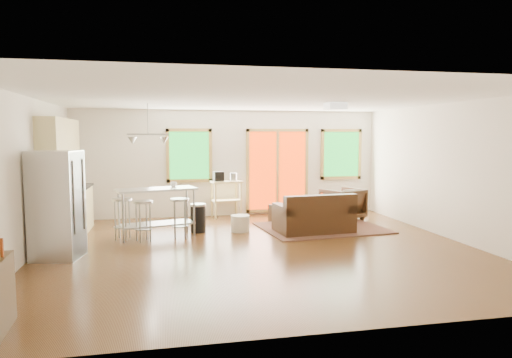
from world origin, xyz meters
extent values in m
cube|color=#3C2310|center=(0.00, 0.00, -0.01)|extent=(7.50, 7.00, 0.02)
cube|color=white|center=(0.00, 0.00, 2.61)|extent=(7.50, 7.00, 0.02)
cube|color=silver|center=(0.00, 3.51, 1.30)|extent=(7.50, 0.02, 2.60)
cube|color=silver|center=(-3.76, 0.00, 1.30)|extent=(0.02, 7.00, 2.60)
cube|color=silver|center=(3.76, 0.00, 1.30)|extent=(0.02, 7.00, 2.60)
cube|color=silver|center=(0.00, -3.51, 1.30)|extent=(7.50, 0.02, 2.60)
cube|color=#11611A|center=(-1.00, 3.46, 1.50)|extent=(0.94, 0.02, 1.14)
cube|color=#AA8943|center=(-1.00, 3.46, 2.11)|extent=(1.10, 0.05, 0.08)
cube|color=#AA8943|center=(-1.00, 3.46, 0.89)|extent=(1.10, 0.05, 0.08)
cube|color=#AA8943|center=(-1.51, 3.46, 1.50)|extent=(0.08, 0.05, 1.30)
cube|color=#AA8943|center=(-0.49, 3.46, 1.50)|extent=(0.08, 0.05, 1.30)
cube|color=red|center=(1.20, 3.46, 1.10)|extent=(1.44, 0.02, 1.94)
cube|color=#AA8943|center=(1.20, 3.46, 2.11)|extent=(1.60, 0.05, 0.08)
cube|color=#AA8943|center=(1.20, 3.46, 0.09)|extent=(1.60, 0.05, 0.08)
cube|color=#AA8943|center=(0.44, 3.46, 1.10)|extent=(0.08, 0.05, 2.10)
cube|color=#AA8943|center=(1.96, 3.46, 1.10)|extent=(0.08, 0.05, 2.10)
cube|color=#AA8943|center=(1.20, 3.46, 1.10)|extent=(0.08, 0.05, 1.94)
cube|color=#11611A|center=(2.90, 3.46, 1.50)|extent=(0.94, 0.02, 1.14)
cube|color=#AA8943|center=(2.90, 3.46, 2.11)|extent=(1.10, 0.05, 0.08)
cube|color=#AA8943|center=(2.90, 3.46, 0.89)|extent=(1.10, 0.05, 0.08)
cube|color=#AA8943|center=(2.39, 3.46, 1.50)|extent=(0.08, 0.05, 1.30)
cube|color=#AA8943|center=(3.41, 3.46, 1.50)|extent=(0.08, 0.05, 1.30)
cube|color=#44502E|center=(1.67, 1.46, 0.01)|extent=(2.70, 2.19, 0.03)
cube|color=black|center=(1.38, 1.13, 0.21)|extent=(1.60, 1.01, 0.43)
cube|color=black|center=(1.41, 0.81, 0.62)|extent=(1.53, 0.35, 0.38)
cube|color=black|center=(0.72, 1.07, 0.51)|extent=(0.29, 0.88, 0.16)
cube|color=black|center=(2.03, 1.20, 0.51)|extent=(0.29, 0.88, 0.16)
cube|color=black|center=(1.04, 1.15, 0.49)|extent=(0.68, 0.62, 0.12)
cube|color=black|center=(1.70, 1.22, 0.49)|extent=(0.68, 0.62, 0.12)
cube|color=#3C2B17|center=(1.99, 2.06, 0.36)|extent=(1.10, 0.91, 0.04)
cube|color=#3C2B17|center=(1.54, 2.03, 0.17)|extent=(0.08, 0.08, 0.34)
cube|color=#3C2B17|center=(2.27, 1.70, 0.17)|extent=(0.08, 0.08, 0.34)
cube|color=#3C2B17|center=(1.72, 2.41, 0.17)|extent=(0.08, 0.08, 0.34)
cube|color=#3C2B17|center=(2.44, 2.08, 0.17)|extent=(0.08, 0.08, 0.34)
imported|color=black|center=(2.49, 2.31, 0.42)|extent=(1.05, 1.02, 0.84)
cube|color=black|center=(1.11, 2.30, 0.20)|extent=(0.76, 0.76, 0.40)
cylinder|color=silver|center=(-0.08, 1.51, 0.17)|extent=(0.41, 0.41, 0.34)
imported|color=silver|center=(1.81, 1.78, 0.49)|extent=(0.25, 0.25, 0.19)
sphere|color=red|center=(1.83, 1.81, 0.64)|extent=(0.09, 0.09, 0.07)
sphere|color=red|center=(1.79, 1.75, 0.66)|extent=(0.09, 0.09, 0.07)
sphere|color=red|center=(1.80, 1.82, 0.68)|extent=(0.09, 0.09, 0.07)
cube|color=#D6C482|center=(-3.45, 1.70, 0.45)|extent=(0.60, 2.20, 0.90)
cube|color=black|center=(-3.45, 1.70, 0.92)|extent=(0.64, 2.24, 0.04)
cube|color=#D6C482|center=(-3.57, 1.70, 1.95)|extent=(0.36, 2.20, 0.70)
cylinder|color=#B7BABC|center=(-3.45, 1.20, 1.03)|extent=(0.12, 0.12, 0.18)
cube|color=black|center=(-3.45, 2.10, 1.04)|extent=(0.22, 0.18, 0.20)
cube|color=#B7BABC|center=(-3.31, 0.06, 0.87)|extent=(0.80, 0.79, 1.74)
cube|color=gray|center=(-2.97, 0.00, 0.87)|extent=(0.13, 0.63, 1.70)
cylinder|color=gray|center=(-2.99, -0.21, 1.01)|extent=(0.03, 0.03, 1.16)
cylinder|color=gray|center=(-2.92, 0.21, 1.01)|extent=(0.03, 0.03, 1.16)
cube|color=#B7BABC|center=(-1.76, 1.36, 0.93)|extent=(1.61, 0.96, 0.04)
cube|color=gray|center=(-1.76, 1.36, 0.25)|extent=(1.49, 0.86, 0.03)
cylinder|color=gray|center=(-2.37, 0.96, 0.46)|extent=(0.05, 0.05, 0.91)
cylinder|color=gray|center=(-1.04, 1.31, 0.46)|extent=(0.05, 0.05, 0.91)
cylinder|color=gray|center=(-2.48, 1.41, 0.46)|extent=(0.05, 0.05, 0.91)
cylinder|color=gray|center=(-1.16, 1.75, 0.46)|extent=(0.05, 0.05, 0.91)
imported|color=white|center=(-1.43, 1.60, 1.01)|extent=(0.16, 0.14, 0.13)
cylinder|color=#B7BABC|center=(-2.40, 1.24, 0.77)|extent=(0.46, 0.46, 0.04)
cylinder|color=gray|center=(-2.28, 1.32, 0.37)|extent=(0.03, 0.03, 0.75)
cylinder|color=gray|center=(-2.48, 1.37, 0.37)|extent=(0.03, 0.03, 0.75)
cylinder|color=gray|center=(-2.53, 1.17, 0.37)|extent=(0.03, 0.03, 0.75)
cylinder|color=gray|center=(-2.33, 1.12, 0.37)|extent=(0.03, 0.03, 0.75)
cylinder|color=gray|center=(-2.40, 1.24, 0.24)|extent=(0.42, 0.42, 0.02)
cylinder|color=#B7BABC|center=(-2.01, 1.00, 0.75)|extent=(0.47, 0.47, 0.04)
cylinder|color=gray|center=(-1.95, 1.13, 0.36)|extent=(0.03, 0.03, 0.72)
cylinder|color=gray|center=(-2.14, 1.05, 0.36)|extent=(0.03, 0.03, 0.72)
cylinder|color=gray|center=(-2.06, 0.87, 0.36)|extent=(0.03, 0.03, 0.72)
cylinder|color=gray|center=(-1.88, 0.95, 0.36)|extent=(0.03, 0.03, 0.72)
cylinder|color=gray|center=(-2.01, 1.00, 0.23)|extent=(0.43, 0.43, 0.02)
cylinder|color=#B7BABC|center=(-1.32, 1.17, 0.75)|extent=(0.37, 0.37, 0.04)
cylinder|color=gray|center=(-1.23, 1.27, 0.36)|extent=(0.03, 0.03, 0.73)
cylinder|color=gray|center=(-1.43, 1.26, 0.36)|extent=(0.03, 0.03, 0.73)
cylinder|color=gray|center=(-1.42, 1.07, 0.36)|extent=(0.03, 0.03, 0.73)
cylinder|color=gray|center=(-1.22, 1.07, 0.36)|extent=(0.03, 0.03, 0.73)
cylinder|color=gray|center=(-1.32, 1.17, 0.24)|extent=(0.34, 0.34, 0.02)
cylinder|color=black|center=(-0.94, 1.62, 0.27)|extent=(0.39, 0.39, 0.55)
cylinder|color=#B7BABC|center=(-0.94, 1.62, 0.56)|extent=(0.40, 0.40, 0.05)
cube|color=#D6C482|center=(-0.14, 3.24, 0.87)|extent=(0.79, 0.56, 0.04)
cube|color=#D6C482|center=(-0.14, 3.24, 0.42)|extent=(0.74, 0.53, 0.03)
cube|color=#D6C482|center=(-0.42, 3.01, 0.44)|extent=(0.05, 0.05, 0.88)
cube|color=#D6C482|center=(0.20, 3.09, 0.44)|extent=(0.05, 0.05, 0.88)
cube|color=#D6C482|center=(-0.47, 3.38, 0.44)|extent=(0.05, 0.05, 0.88)
cube|color=#D6C482|center=(0.15, 3.47, 0.44)|extent=(0.05, 0.05, 0.88)
cube|color=black|center=(-0.32, 3.21, 1.00)|extent=(0.26, 0.24, 0.23)
cylinder|color=#B7BABC|center=(0.05, 3.26, 0.98)|extent=(0.19, 0.19, 0.19)
cube|color=white|center=(1.60, 0.60, 2.53)|extent=(0.35, 0.35, 0.12)
cylinder|color=gray|center=(-1.90, 1.50, 2.30)|extent=(0.02, 0.02, 0.60)
cube|color=gray|center=(-1.90, 1.50, 2.00)|extent=(0.80, 0.04, 0.03)
cone|color=#B7BABC|center=(-2.20, 1.50, 1.88)|extent=(0.18, 0.18, 0.14)
cone|color=#B7BABC|center=(-1.60, 1.50, 1.88)|extent=(0.18, 0.18, 0.14)
camera|label=1|loc=(-1.63, -7.65, 1.96)|focal=32.00mm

